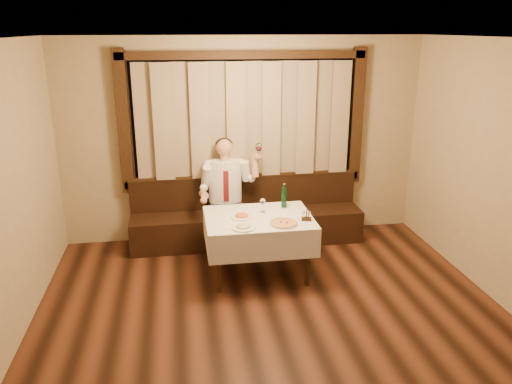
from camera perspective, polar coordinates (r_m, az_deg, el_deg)
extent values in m
cube|color=black|center=(4.83, 3.75, -18.65)|extent=(5.00, 6.00, 0.01)
cube|color=silver|center=(3.86, 4.64, 16.84)|extent=(5.00, 6.00, 0.01)
cube|color=tan|center=(6.98, -1.43, 5.93)|extent=(5.00, 0.01, 2.80)
cube|color=black|center=(6.90, -1.43, 8.33)|extent=(3.00, 0.02, 1.60)
cube|color=orange|center=(6.89, -7.20, 5.64)|extent=(0.50, 0.01, 0.40)
cube|color=black|center=(7.06, -1.33, 1.47)|extent=(3.30, 0.12, 0.10)
cube|color=black|center=(6.76, -1.44, 15.39)|extent=(3.30, 0.12, 0.10)
cube|color=black|center=(6.84, -14.92, 7.64)|extent=(0.16, 0.12, 1.90)
cube|color=black|center=(7.24, 11.40, 8.47)|extent=(0.16, 0.12, 1.90)
cube|color=#857355|center=(6.80, -1.31, 8.19)|extent=(2.90, 0.08, 1.55)
cube|color=black|center=(7.02, -1.00, -4.03)|extent=(3.20, 0.60, 0.45)
cube|color=black|center=(7.09, -1.30, 0.07)|extent=(3.20, 0.12, 0.45)
cube|color=black|center=(7.02, -1.31, 1.97)|extent=(3.20, 0.14, 0.04)
cylinder|color=black|center=(5.70, -4.31, -8.23)|extent=(0.06, 0.06, 0.71)
cylinder|color=black|center=(5.86, 5.96, -7.49)|extent=(0.06, 0.06, 0.71)
cylinder|color=black|center=(6.37, -4.89, -5.28)|extent=(0.06, 0.06, 0.71)
cylinder|color=black|center=(6.51, 4.30, -4.70)|extent=(0.06, 0.06, 0.71)
cube|color=black|center=(5.94, 0.30, -3.07)|extent=(1.20, 0.90, 0.04)
cube|color=white|center=(5.93, 0.30, -2.87)|extent=(1.26, 0.96, 0.01)
cube|color=white|center=(5.56, 1.11, -6.32)|extent=(1.26, 0.01, 0.35)
cube|color=white|center=(6.43, -0.39, -2.79)|extent=(1.26, 0.01, 0.35)
cube|color=white|center=(5.93, -5.73, -4.78)|extent=(0.01, 0.96, 0.35)
cube|color=white|center=(6.12, 6.15, -4.04)|extent=(0.01, 0.96, 0.35)
cylinder|color=white|center=(5.70, 3.16, -3.68)|extent=(0.33, 0.33, 0.01)
cylinder|color=#CD431E|center=(5.70, 3.16, -3.59)|extent=(0.30, 0.30, 0.01)
torus|color=tan|center=(5.70, 3.16, -3.56)|extent=(0.31, 0.31, 0.02)
sphere|color=black|center=(5.71, 2.84, -3.45)|extent=(0.02, 0.02, 0.02)
sphere|color=black|center=(5.69, 3.57, -3.51)|extent=(0.02, 0.02, 0.02)
cylinder|color=white|center=(5.91, -1.65, -2.83)|extent=(0.27, 0.27, 0.02)
ellipsoid|color=#C5431F|center=(5.89, -1.66, -2.42)|extent=(0.16, 0.16, 0.07)
cylinder|color=white|center=(5.60, -1.44, -4.07)|extent=(0.28, 0.28, 0.02)
ellipsoid|color=#D1C587|center=(5.58, -1.45, -3.62)|extent=(0.17, 0.17, 0.08)
cylinder|color=#0F4824|center=(6.20, 3.22, -0.66)|extent=(0.07, 0.07, 0.25)
cylinder|color=#0F4824|center=(6.16, 3.25, 0.61)|extent=(0.03, 0.03, 0.06)
cylinder|color=silver|center=(6.15, 3.25, 0.91)|extent=(0.03, 0.03, 0.01)
cylinder|color=white|center=(6.06, 0.77, -2.31)|extent=(0.06, 0.06, 0.01)
cylinder|color=white|center=(6.05, 0.77, -1.87)|extent=(0.01, 0.01, 0.09)
ellipsoid|color=white|center=(6.02, 0.77, -1.08)|extent=(0.07, 0.07, 0.08)
cube|color=black|center=(5.84, 5.78, -3.08)|extent=(0.13, 0.08, 0.04)
cube|color=black|center=(5.82, 5.80, -2.51)|extent=(0.03, 0.06, 0.09)
cylinder|color=white|center=(5.82, 5.47, -2.67)|extent=(0.03, 0.03, 0.07)
cylinder|color=silver|center=(5.81, 5.48, -2.32)|extent=(0.03, 0.03, 0.01)
cylinder|color=white|center=(5.82, 6.13, -2.69)|extent=(0.03, 0.03, 0.07)
cylinder|color=silver|center=(5.81, 6.14, -2.34)|extent=(0.03, 0.03, 0.01)
cube|color=black|center=(6.76, -3.37, -2.15)|extent=(0.43, 0.48, 0.17)
cube|color=black|center=(6.65, -4.12, -5.41)|extent=(0.12, 0.13, 0.45)
cube|color=black|center=(6.67, -2.11, -5.29)|extent=(0.12, 0.13, 0.45)
ellipsoid|color=white|center=(6.79, -3.57, 1.27)|extent=(0.45, 0.28, 0.58)
cube|color=maroon|center=(6.66, -3.44, 0.65)|extent=(0.07, 0.01, 0.43)
cylinder|color=tan|center=(6.70, -3.62, 3.98)|extent=(0.11, 0.11, 0.09)
sphere|color=tan|center=(6.67, -3.65, 5.14)|extent=(0.22, 0.22, 0.22)
ellipsoid|color=black|center=(6.69, -3.68, 5.47)|extent=(0.23, 0.23, 0.17)
sphere|color=white|center=(6.71, -5.42, 3.11)|extent=(0.14, 0.14, 0.14)
sphere|color=white|center=(6.75, -1.80, 3.27)|extent=(0.14, 0.14, 0.14)
sphere|color=tan|center=(6.39, -6.02, -1.01)|extent=(0.09, 0.09, 0.09)
sphere|color=tan|center=(6.57, 0.25, 4.11)|extent=(0.10, 0.10, 0.10)
cylinder|color=white|center=(6.53, 0.29, 4.40)|extent=(0.01, 0.01, 0.12)
ellipsoid|color=white|center=(6.51, 0.29, 5.18)|extent=(0.09, 0.09, 0.11)
ellipsoid|color=#4C070F|center=(6.51, 0.29, 5.00)|extent=(0.07, 0.07, 0.06)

